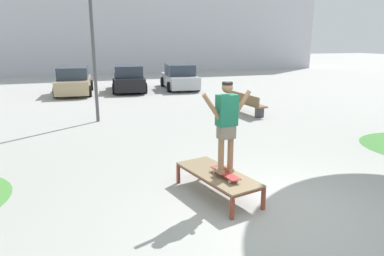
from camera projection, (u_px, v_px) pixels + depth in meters
ground_plane at (274, 210)px, 6.29m from camera, size 120.00×120.00×0.00m
building_facade at (119, 11)px, 32.02m from camera, size 39.38×4.00×10.92m
skate_box at (217, 175)px, 6.80m from camera, size 1.16×2.02×0.46m
skateboard at (225, 173)px, 6.57m from camera, size 0.29×0.82×0.09m
skater at (226, 121)px, 6.32m from camera, size 1.00×0.31×1.69m
car_tan at (74, 82)px, 19.60m from camera, size 2.21×4.34×1.50m
car_black at (129, 79)px, 20.83m from camera, size 2.31×4.38×1.50m
car_silver at (179, 78)px, 21.67m from camera, size 2.24×4.35×1.50m
park_bench at (245, 102)px, 14.48m from camera, size 0.60×2.42×0.83m
light_post at (91, 14)px, 12.19m from camera, size 0.36×0.36×5.83m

